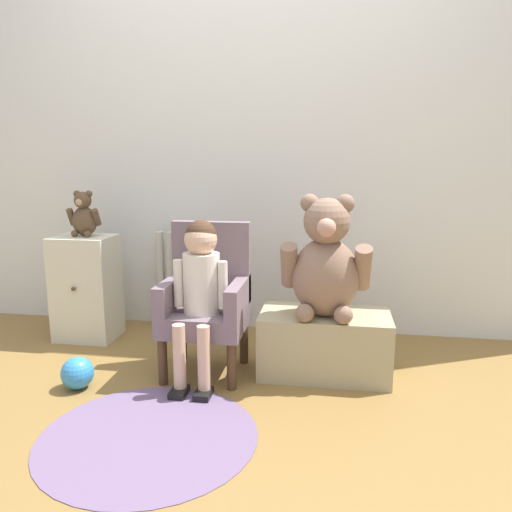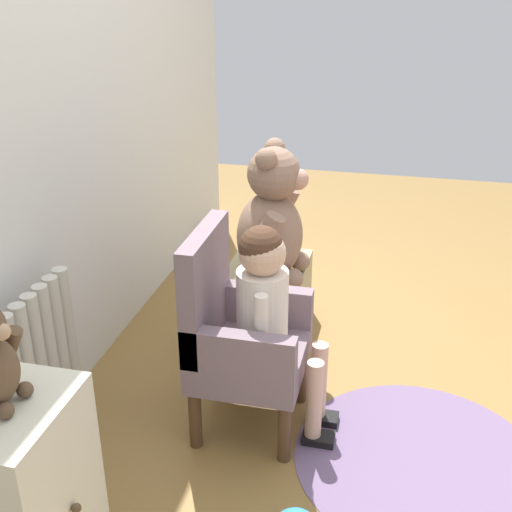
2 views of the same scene
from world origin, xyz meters
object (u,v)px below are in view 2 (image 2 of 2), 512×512
at_px(radiator, 47,374).
at_px(large_teddy_bear, 272,221).
at_px(child_armchair, 237,333).
at_px(small_dresser, 24,507).
at_px(floor_rug, 419,460).
at_px(low_bench, 263,306).
at_px(child_figure, 270,301).

height_order(radiator, large_teddy_bear, large_teddy_bear).
relative_size(child_armchair, large_teddy_bear, 1.27).
relative_size(radiator, large_teddy_bear, 1.05).
bearing_deg(child_armchair, small_dresser, 157.77).
distance_m(small_dresser, floor_rug, 1.24).
relative_size(low_bench, large_teddy_bear, 1.09).
bearing_deg(floor_rug, child_armchair, 83.91).
height_order(low_bench, floor_rug, low_bench).
height_order(radiator, floor_rug, radiator).
bearing_deg(low_bench, child_armchair, -176.01).
bearing_deg(large_teddy_bear, radiator, 146.64).
xyz_separation_m(radiator, child_figure, (0.28, -0.67, 0.20)).
distance_m(radiator, small_dresser, 0.57).
distance_m(child_figure, low_bench, 0.68).
relative_size(small_dresser, floor_rug, 0.72).
distance_m(child_figure, large_teddy_bear, 0.58).
relative_size(radiator, low_bench, 0.97).
bearing_deg(child_figure, floor_rug, -97.37).
height_order(child_armchair, child_figure, child_figure).
bearing_deg(child_armchair, large_teddy_bear, 0.18).
xyz_separation_m(low_bench, large_teddy_bear, (-0.00, -0.04, 0.40)).
height_order(radiator, child_armchair, child_armchair).
height_order(small_dresser, child_armchair, child_armchair).
bearing_deg(small_dresser, child_figure, -28.74).
bearing_deg(floor_rug, radiator, 100.11).
bearing_deg(low_bench, small_dresser, 168.18).
relative_size(child_figure, low_bench, 1.22).
xyz_separation_m(low_bench, floor_rug, (-0.64, -0.67, -0.15)).
height_order(large_teddy_bear, floor_rug, large_teddy_bear).
bearing_deg(child_armchair, low_bench, 3.99).
bearing_deg(radiator, child_armchair, -63.35).
bearing_deg(large_teddy_bear, small_dresser, 166.62).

